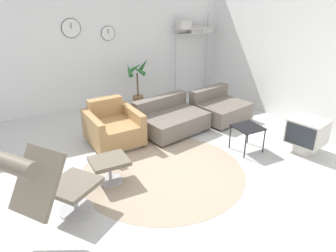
% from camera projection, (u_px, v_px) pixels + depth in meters
% --- Properties ---
extents(ground_plane, '(12.00, 12.00, 0.00)m').
position_uv_depth(ground_plane, '(155.00, 163.00, 5.27)').
color(ground_plane, silver).
extents(wall_back, '(12.00, 0.09, 2.80)m').
position_uv_depth(wall_back, '(94.00, 45.00, 7.15)').
color(wall_back, white).
rests_on(wall_back, ground_plane).
extents(wall_right, '(0.06, 12.00, 2.80)m').
position_uv_depth(wall_right, '(308.00, 57.00, 6.03)').
color(wall_right, white).
rests_on(wall_right, ground_plane).
extents(round_rug, '(2.50, 2.50, 0.01)m').
position_uv_depth(round_rug, '(163.00, 171.00, 5.03)').
color(round_rug, tan).
rests_on(round_rug, ground_plane).
extents(lounge_chair, '(1.18, 1.04, 1.13)m').
position_uv_depth(lounge_chair, '(48.00, 181.00, 3.65)').
color(lounge_chair, '#BCBCC1').
rests_on(lounge_chair, ground_plane).
extents(ottoman, '(0.53, 0.45, 0.36)m').
position_uv_depth(ottoman, '(109.00, 164.00, 4.69)').
color(ottoman, '#BCBCC1').
rests_on(ottoman, ground_plane).
extents(armchair_red, '(0.92, 0.96, 0.76)m').
position_uv_depth(armchair_red, '(113.00, 128.00, 5.81)').
color(armchair_red, silver).
rests_on(armchair_red, ground_plane).
extents(couch_low, '(1.39, 1.15, 0.62)m').
position_uv_depth(couch_low, '(170.00, 120.00, 6.30)').
color(couch_low, black).
rests_on(couch_low, ground_plane).
extents(couch_second, '(1.15, 1.10, 0.62)m').
position_uv_depth(couch_second, '(219.00, 109.00, 6.84)').
color(couch_second, black).
rests_on(couch_second, ground_plane).
extents(side_table, '(0.44, 0.44, 0.44)m').
position_uv_depth(side_table, '(248.00, 129.00, 5.51)').
color(side_table, black).
rests_on(side_table, ground_plane).
extents(crt_television, '(0.63, 0.67, 0.59)m').
position_uv_depth(crt_television, '(307.00, 134.00, 5.50)').
color(crt_television, beige).
rests_on(crt_television, ground_plane).
extents(potted_plant, '(0.50, 0.44, 1.17)m').
position_uv_depth(potted_plant, '(138.00, 86.00, 7.37)').
color(potted_plant, brown).
rests_on(potted_plant, ground_plane).
extents(shelf_unit, '(0.97, 0.28, 1.94)m').
position_uv_depth(shelf_unit, '(194.00, 30.00, 7.87)').
color(shelf_unit, '#BCBCC1').
rests_on(shelf_unit, ground_plane).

